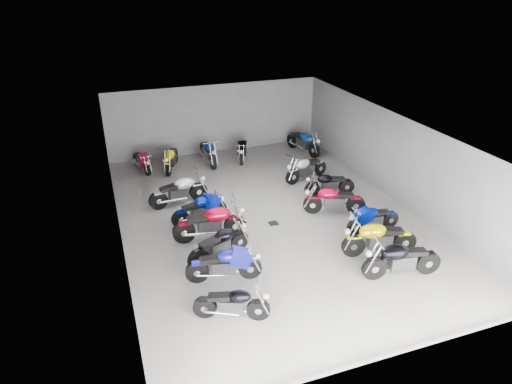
% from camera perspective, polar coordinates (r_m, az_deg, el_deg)
% --- Properties ---
extents(ground, '(14.00, 14.00, 0.00)m').
position_cam_1_polar(ground, '(16.11, 1.54, -3.12)').
color(ground, '#9D9A95').
rests_on(ground, ground).
extents(wall_back, '(10.00, 0.10, 3.20)m').
position_cam_1_polar(wall_back, '(21.68, -5.13, 9.09)').
color(wall_back, gray).
rests_on(wall_back, ground).
extents(wall_left, '(0.10, 14.00, 3.20)m').
position_cam_1_polar(wall_left, '(14.52, -17.14, -0.64)').
color(wall_left, gray).
rests_on(wall_left, ground).
extents(wall_right, '(0.10, 14.00, 3.20)m').
position_cam_1_polar(wall_right, '(17.71, 16.93, 4.19)').
color(wall_right, gray).
rests_on(wall_right, ground).
extents(ceiling, '(10.00, 14.00, 0.04)m').
position_cam_1_polar(ceiling, '(14.83, 1.68, 7.85)').
color(ceiling, black).
rests_on(ceiling, wall_back).
extents(drain_grate, '(0.32, 0.32, 0.01)m').
position_cam_1_polar(drain_grate, '(15.70, 2.19, -3.93)').
color(drain_grate, black).
rests_on(drain_grate, ground).
extents(motorcycle_left_a, '(1.81, 0.89, 0.85)m').
position_cam_1_polar(motorcycle_left_a, '(11.51, -2.96, -13.71)').
color(motorcycle_left_a, black).
rests_on(motorcycle_left_a, ground).
extents(motorcycle_left_b, '(2.11, 0.63, 0.94)m').
position_cam_1_polar(motorcycle_left_b, '(12.75, -3.93, -9.02)').
color(motorcycle_left_b, black).
rests_on(motorcycle_left_b, ground).
extents(motorcycle_left_c, '(2.06, 0.89, 0.95)m').
position_cam_1_polar(motorcycle_left_c, '(13.62, -4.56, -6.52)').
color(motorcycle_left_c, black).
rests_on(motorcycle_left_c, ground).
extents(motorcycle_left_d, '(2.39, 0.51, 1.05)m').
position_cam_1_polar(motorcycle_left_d, '(14.63, -5.70, -3.86)').
color(motorcycle_left_d, black).
rests_on(motorcycle_left_d, ground).
extents(motorcycle_left_e, '(2.02, 0.56, 0.89)m').
position_cam_1_polar(motorcycle_left_e, '(15.68, -6.99, -2.14)').
color(motorcycle_left_e, black).
rests_on(motorcycle_left_e, ground).
extents(motorcycle_left_f, '(2.24, 0.59, 0.99)m').
position_cam_1_polar(motorcycle_left_f, '(16.97, -9.58, 0.14)').
color(motorcycle_left_f, black).
rests_on(motorcycle_left_f, ground).
extents(motorcycle_right_a, '(2.30, 0.60, 1.01)m').
position_cam_1_polar(motorcycle_right_a, '(13.47, 17.68, -8.05)').
color(motorcycle_right_a, black).
rests_on(motorcycle_right_a, ground).
extents(motorcycle_right_b, '(2.32, 0.66, 1.03)m').
position_cam_1_polar(motorcycle_right_b, '(14.27, 15.08, -5.59)').
color(motorcycle_right_b, black).
rests_on(motorcycle_right_b, ground).
extents(motorcycle_right_c, '(1.94, 0.39, 0.85)m').
position_cam_1_polar(motorcycle_right_c, '(15.50, 14.38, -3.27)').
color(motorcycle_right_c, black).
rests_on(motorcycle_right_c, ground).
extents(motorcycle_right_d, '(2.11, 0.93, 0.97)m').
position_cam_1_polar(motorcycle_right_d, '(16.33, 9.68, -0.99)').
color(motorcycle_right_d, black).
rests_on(motorcycle_right_d, ground).
extents(motorcycle_right_e, '(1.98, 0.48, 0.87)m').
position_cam_1_polar(motorcycle_right_e, '(17.67, 9.12, 1.00)').
color(motorcycle_right_e, black).
rests_on(motorcycle_right_e, ground).
extents(motorcycle_right_f, '(2.11, 0.81, 0.95)m').
position_cam_1_polar(motorcycle_right_f, '(18.87, 6.27, 2.97)').
color(motorcycle_right_f, black).
rests_on(motorcycle_right_f, ground).
extents(motorcycle_back_a, '(0.58, 1.86, 0.83)m').
position_cam_1_polar(motorcycle_back_a, '(20.30, -14.09, 3.80)').
color(motorcycle_back_a, black).
rests_on(motorcycle_back_a, ground).
extents(motorcycle_back_b, '(0.89, 2.05, 0.94)m').
position_cam_1_polar(motorcycle_back_b, '(20.14, -10.55, 4.17)').
color(motorcycle_back_b, black).
rests_on(motorcycle_back_b, ground).
extents(motorcycle_back_c, '(0.45, 2.26, 0.99)m').
position_cam_1_polar(motorcycle_back_c, '(20.59, -5.99, 5.04)').
color(motorcycle_back_c, black).
rests_on(motorcycle_back_c, ground).
extents(motorcycle_back_d, '(0.93, 1.92, 0.90)m').
position_cam_1_polar(motorcycle_back_d, '(20.93, -1.64, 5.36)').
color(motorcycle_back_d, black).
rests_on(motorcycle_back_d, ground).
extents(motorcycle_back_f, '(0.74, 2.28, 1.02)m').
position_cam_1_polar(motorcycle_back_f, '(21.82, 6.00, 6.28)').
color(motorcycle_back_f, black).
rests_on(motorcycle_back_f, ground).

